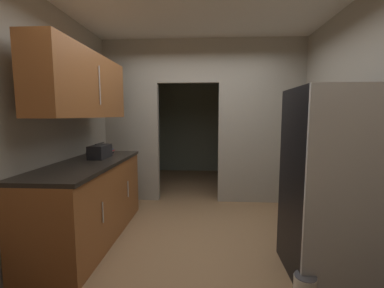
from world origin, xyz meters
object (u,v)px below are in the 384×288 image
Objects in this scene: boombox at (100,152)px; paint_can at (305,287)px; refrigerator at (337,184)px; book_stack at (109,152)px.

paint_can is at bearing -28.70° from boombox.
boombox is at bearing 151.30° from paint_can.
refrigerator reaches higher than paint_can.
book_stack is at bearing 94.19° from boombox.
refrigerator is 11.37× the size of book_stack.
boombox is 2.40× the size of book_stack.
boombox reaches higher than paint_can.
refrigerator is 0.92m from paint_can.
boombox is (-2.55, 0.84, 0.16)m from refrigerator.
book_stack is 0.77× the size of paint_can.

